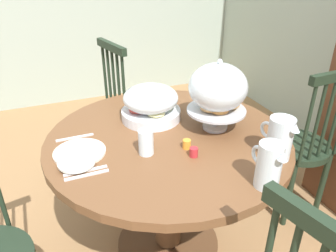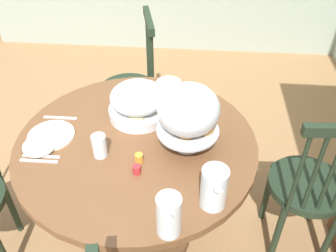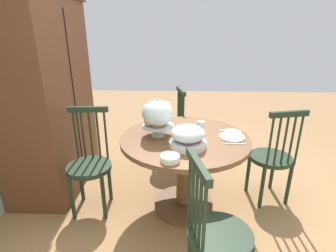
{
  "view_description": "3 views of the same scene",
  "coord_description": "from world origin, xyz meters",
  "px_view_note": "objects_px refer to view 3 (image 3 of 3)",
  "views": [
    {
      "loc": [
        1.19,
        -0.38,
        1.5
      ],
      "look_at": [
        -0.05,
        0.11,
        0.79
      ],
      "focal_mm": 35.21,
      "sensor_mm": 36.0,
      "label": 1
    },
    {
      "loc": [
        1.23,
        0.37,
        1.89
      ],
      "look_at": [
        -0.05,
        0.26,
        0.84
      ],
      "focal_mm": 39.58,
      "sensor_mm": 36.0,
      "label": 2
    },
    {
      "loc": [
        -2.14,
        0.18,
        1.62
      ],
      "look_at": [
        -0.05,
        0.26,
        0.84
      ],
      "focal_mm": 27.61,
      "sensor_mm": 36.0,
      "label": 3
    }
  ],
  "objects_px": {
    "windsor_chair_near_window": "(90,166)",
    "china_plate_small": "(233,132)",
    "dining_table": "(185,160)",
    "windsor_chair_far_side": "(170,131)",
    "drinking_glass": "(201,127)",
    "pastry_stand_with_dome": "(158,115)",
    "windsor_chair_facing_door": "(272,159)",
    "orange_juice_pitcher": "(149,115)",
    "fruit_platter_covered": "(188,137)",
    "china_plate_large": "(232,137)",
    "wooden_armoire": "(47,97)",
    "windsor_chair_by_cabinet": "(216,236)",
    "cereal_bowl": "(170,158)",
    "milk_pitcher": "(166,112)"
  },
  "relations": [
    {
      "from": "dining_table",
      "to": "cereal_bowl",
      "type": "xyz_separation_m",
      "value": [
        -0.45,
        0.12,
        0.25
      ]
    },
    {
      "from": "dining_table",
      "to": "pastry_stand_with_dome",
      "type": "distance_m",
      "value": 0.49
    },
    {
      "from": "windsor_chair_near_window",
      "to": "china_plate_small",
      "type": "height_order",
      "value": "windsor_chair_near_window"
    },
    {
      "from": "wooden_armoire",
      "to": "orange_juice_pitcher",
      "type": "height_order",
      "value": "wooden_armoire"
    },
    {
      "from": "wooden_armoire",
      "to": "china_plate_small",
      "type": "bearing_deg",
      "value": -99.35
    },
    {
      "from": "windsor_chair_by_cabinet",
      "to": "fruit_platter_covered",
      "type": "xyz_separation_m",
      "value": [
        0.65,
        0.16,
        0.37
      ]
    },
    {
      "from": "fruit_platter_covered",
      "to": "china_plate_large",
      "type": "distance_m",
      "value": 0.44
    },
    {
      "from": "windsor_chair_by_cabinet",
      "to": "windsor_chair_facing_door",
      "type": "relative_size",
      "value": 1.0
    },
    {
      "from": "china_plate_small",
      "to": "drinking_glass",
      "type": "bearing_deg",
      "value": 86.35
    },
    {
      "from": "windsor_chair_far_side",
      "to": "china_plate_large",
      "type": "relative_size",
      "value": 4.43
    },
    {
      "from": "windsor_chair_by_cabinet",
      "to": "milk_pitcher",
      "type": "height_order",
      "value": "windsor_chair_by_cabinet"
    },
    {
      "from": "windsor_chair_far_side",
      "to": "china_plate_large",
      "type": "xyz_separation_m",
      "value": [
        -0.85,
        -0.57,
        0.29
      ]
    },
    {
      "from": "windsor_chair_facing_door",
      "to": "orange_juice_pitcher",
      "type": "distance_m",
      "value": 1.27
    },
    {
      "from": "milk_pitcher",
      "to": "drinking_glass",
      "type": "xyz_separation_m",
      "value": [
        -0.37,
        -0.34,
        -0.03
      ]
    },
    {
      "from": "orange_juice_pitcher",
      "to": "drinking_glass",
      "type": "distance_m",
      "value": 0.55
    },
    {
      "from": "china_plate_large",
      "to": "windsor_chair_far_side",
      "type": "bearing_deg",
      "value": 34.06
    },
    {
      "from": "windsor_chair_near_window",
      "to": "windsor_chair_by_cabinet",
      "type": "distance_m",
      "value": 1.32
    },
    {
      "from": "fruit_platter_covered",
      "to": "windsor_chair_far_side",
      "type": "bearing_deg",
      "value": 9.88
    },
    {
      "from": "dining_table",
      "to": "china_plate_small",
      "type": "distance_m",
      "value": 0.5
    },
    {
      "from": "drinking_glass",
      "to": "pastry_stand_with_dome",
      "type": "bearing_deg",
      "value": 103.49
    },
    {
      "from": "dining_table",
      "to": "orange_juice_pitcher",
      "type": "xyz_separation_m",
      "value": [
        0.34,
        0.35,
        0.31
      ]
    },
    {
      "from": "windsor_chair_by_cabinet",
      "to": "pastry_stand_with_dome",
      "type": "relative_size",
      "value": 2.83
    },
    {
      "from": "windsor_chair_near_window",
      "to": "windsor_chair_facing_door",
      "type": "relative_size",
      "value": 1.0
    },
    {
      "from": "windsor_chair_by_cabinet",
      "to": "windsor_chair_far_side",
      "type": "distance_m",
      "value": 1.73
    },
    {
      "from": "windsor_chair_by_cabinet",
      "to": "pastry_stand_with_dome",
      "type": "distance_m",
      "value": 1.08
    },
    {
      "from": "windsor_chair_near_window",
      "to": "windsor_chair_facing_door",
      "type": "bearing_deg",
      "value": -83.15
    },
    {
      "from": "orange_juice_pitcher",
      "to": "fruit_platter_covered",
      "type": "bearing_deg",
      "value": -145.3
    },
    {
      "from": "windsor_chair_far_side",
      "to": "pastry_stand_with_dome",
      "type": "bearing_deg",
      "value": 174.99
    },
    {
      "from": "windsor_chair_far_side",
      "to": "fruit_platter_covered",
      "type": "distance_m",
      "value": 1.12
    },
    {
      "from": "orange_juice_pitcher",
      "to": "dining_table",
      "type": "bearing_deg",
      "value": -133.7
    },
    {
      "from": "windsor_chair_far_side",
      "to": "orange_juice_pitcher",
      "type": "distance_m",
      "value": 0.66
    },
    {
      "from": "pastry_stand_with_dome",
      "to": "windsor_chair_near_window",
      "type": "bearing_deg",
      "value": 94.54
    },
    {
      "from": "cereal_bowl",
      "to": "pastry_stand_with_dome",
      "type": "bearing_deg",
      "value": 14.98
    },
    {
      "from": "dining_table",
      "to": "windsor_chair_far_side",
      "type": "height_order",
      "value": "windsor_chair_far_side"
    },
    {
      "from": "windsor_chair_near_window",
      "to": "orange_juice_pitcher",
      "type": "xyz_separation_m",
      "value": [
        0.37,
        -0.51,
        0.37
      ]
    },
    {
      "from": "windsor_chair_near_window",
      "to": "windsor_chair_far_side",
      "type": "height_order",
      "value": "same"
    },
    {
      "from": "windsor_chair_far_side",
      "to": "drinking_glass",
      "type": "height_order",
      "value": "windsor_chair_far_side"
    },
    {
      "from": "orange_juice_pitcher",
      "to": "wooden_armoire",
      "type": "bearing_deg",
      "value": 87.13
    },
    {
      "from": "drinking_glass",
      "to": "windsor_chair_facing_door",
      "type": "bearing_deg",
      "value": -84.78
    },
    {
      "from": "windsor_chair_facing_door",
      "to": "orange_juice_pitcher",
      "type": "height_order",
      "value": "windsor_chair_facing_door"
    },
    {
      "from": "windsor_chair_far_side",
      "to": "china_plate_small",
      "type": "distance_m",
      "value": 1.01
    },
    {
      "from": "pastry_stand_with_dome",
      "to": "windsor_chair_facing_door",
      "type": "bearing_deg",
      "value": -81.83
    },
    {
      "from": "windsor_chair_near_window",
      "to": "china_plate_small",
      "type": "distance_m",
      "value": 1.34
    },
    {
      "from": "fruit_platter_covered",
      "to": "china_plate_small",
      "type": "xyz_separation_m",
      "value": [
        0.28,
        -0.41,
        -0.07
      ]
    },
    {
      "from": "china_plate_small",
      "to": "china_plate_large",
      "type": "bearing_deg",
      "value": 164.9
    },
    {
      "from": "china_plate_large",
      "to": "cereal_bowl",
      "type": "relative_size",
      "value": 1.57
    },
    {
      "from": "windsor_chair_far_side",
      "to": "drinking_glass",
      "type": "relative_size",
      "value": 8.86
    },
    {
      "from": "windsor_chair_by_cabinet",
      "to": "cereal_bowl",
      "type": "height_order",
      "value": "windsor_chair_by_cabinet"
    },
    {
      "from": "dining_table",
      "to": "windsor_chair_far_side",
      "type": "xyz_separation_m",
      "value": [
        0.85,
        0.17,
        -0.06
      ]
    },
    {
      "from": "pastry_stand_with_dome",
      "to": "fruit_platter_covered",
      "type": "relative_size",
      "value": 1.15
    }
  ]
}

